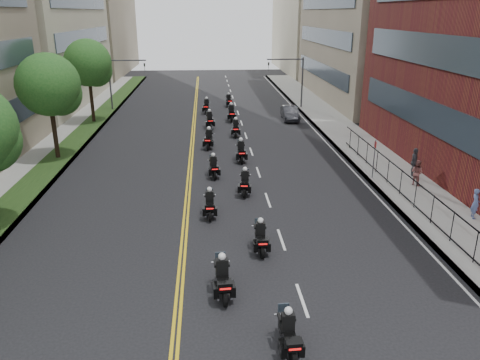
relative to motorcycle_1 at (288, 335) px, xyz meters
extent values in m
cube|color=gray|center=(9.82, 22.75, -0.55)|extent=(4.00, 90.00, 0.15)
cube|color=gray|center=(-14.18, 22.75, -0.55)|extent=(4.00, 90.00, 0.15)
cube|color=#173312|center=(-13.38, 22.75, -0.45)|extent=(2.00, 90.00, 0.04)
cube|color=#333F4C|center=(11.77, 14.75, 2.88)|extent=(0.12, 25.80, 1.80)
cube|color=#333F4C|center=(11.77, 14.75, 6.88)|extent=(0.12, 25.80, 1.80)
cube|color=#333F4C|center=(11.77, 45.75, 2.88)|extent=(0.12, 24.08, 1.80)
cube|color=#333F4C|center=(11.77, 45.75, 6.88)|extent=(0.12, 24.08, 1.80)
cube|color=#333F4C|center=(11.77, 45.75, 10.88)|extent=(0.12, 24.08, 1.80)
cube|color=#333F4C|center=(-16.13, 45.75, 2.88)|extent=(0.12, 24.08, 1.80)
cube|color=#333F4C|center=(-16.13, 45.75, 6.88)|extent=(0.12, 24.08, 1.80)
cube|color=#333F4C|center=(-16.13, 45.75, 10.88)|extent=(0.12, 24.08, 1.80)
cube|color=black|center=(8.82, 9.75, 0.98)|extent=(0.05, 28.00, 0.05)
cube|color=black|center=(8.82, 9.75, -0.32)|extent=(0.05, 28.00, 0.05)
cylinder|color=black|center=(-13.38, 21.75, 1.93)|extent=(0.32, 0.32, 5.11)
sphere|color=#1C551D|center=(-13.38, 21.75, 4.85)|extent=(4.40, 4.40, 4.40)
sphere|color=#1C551D|center=(-12.78, 22.15, 4.12)|extent=(3.08, 3.08, 3.08)
cylinder|color=black|center=(-13.38, 33.75, 2.07)|extent=(0.32, 0.32, 5.39)
sphere|color=#1C551D|center=(-13.38, 33.75, 5.15)|extent=(4.40, 4.40, 4.40)
sphere|color=#1C551D|center=(-12.78, 34.15, 4.38)|extent=(3.08, 3.08, 3.08)
cylinder|color=#3F3F44|center=(8.32, 39.75, 2.18)|extent=(0.18, 0.18, 5.60)
cylinder|color=#3F3F44|center=(6.32, 39.75, 4.78)|extent=(4.00, 0.14, 0.14)
imported|color=black|center=(4.52, 39.75, 3.98)|extent=(0.16, 0.20, 1.00)
cylinder|color=#3F3F44|center=(-12.68, 39.75, 2.18)|extent=(0.18, 0.18, 5.60)
cylinder|color=#3F3F44|center=(-10.68, 39.75, 4.78)|extent=(4.00, 0.14, 0.14)
imported|color=black|center=(-8.88, 39.75, 3.98)|extent=(0.16, 0.20, 1.00)
cylinder|color=black|center=(0.03, -0.67, -0.30)|extent=(0.16, 0.64, 0.63)
cylinder|color=black|center=(-0.04, 0.82, -0.30)|extent=(0.16, 0.64, 0.63)
cube|color=black|center=(0.00, 0.08, -0.04)|extent=(0.46, 1.28, 0.37)
cube|color=silver|center=(-0.01, 0.12, -0.26)|extent=(0.38, 0.53, 0.28)
cube|color=black|center=(0.03, -0.67, 0.18)|extent=(0.50, 0.42, 0.30)
cube|color=red|center=(0.04, -0.87, 0.16)|extent=(0.37, 0.05, 0.07)
cube|color=black|center=(-0.01, 0.12, 0.42)|extent=(0.42, 0.28, 0.58)
sphere|color=silver|center=(-0.01, 0.13, 0.82)|extent=(0.27, 0.27, 0.27)
cylinder|color=black|center=(-1.90, 2.61, -0.27)|extent=(0.19, 0.70, 0.70)
cylinder|color=black|center=(-2.01, 4.25, -0.27)|extent=(0.19, 0.70, 0.70)
cube|color=black|center=(-1.95, 3.43, 0.01)|extent=(0.52, 1.41, 0.41)
cube|color=silver|center=(-1.96, 3.48, -0.22)|extent=(0.42, 0.59, 0.31)
cube|color=black|center=(-1.90, 2.61, 0.26)|extent=(0.56, 0.46, 0.33)
cube|color=red|center=(-1.89, 2.40, 0.24)|extent=(0.41, 0.06, 0.07)
cube|color=black|center=(-1.96, 3.48, 0.53)|extent=(0.47, 0.31, 0.64)
sphere|color=silver|center=(-1.96, 3.49, 0.96)|extent=(0.30, 0.30, 0.30)
cylinder|color=black|center=(-0.11, 6.05, -0.30)|extent=(0.13, 0.64, 0.64)
cylinder|color=black|center=(-0.11, 7.56, -0.30)|extent=(0.13, 0.64, 0.64)
cube|color=black|center=(-0.11, 6.80, -0.04)|extent=(0.40, 1.27, 0.38)
cube|color=silver|center=(-0.11, 6.85, -0.25)|extent=(0.36, 0.52, 0.28)
cube|color=black|center=(-0.11, 6.05, 0.19)|extent=(0.49, 0.40, 0.30)
cube|color=red|center=(-0.11, 5.85, 0.17)|extent=(0.38, 0.03, 0.07)
cube|color=black|center=(-0.11, 6.85, 0.44)|extent=(0.42, 0.26, 0.58)
sphere|color=silver|center=(-0.11, 6.86, 0.83)|extent=(0.27, 0.27, 0.27)
cylinder|color=black|center=(-2.35, 10.08, -0.30)|extent=(0.14, 0.65, 0.65)
cylinder|color=black|center=(-2.34, 11.61, -0.30)|extent=(0.14, 0.65, 0.65)
cube|color=black|center=(-2.35, 10.85, -0.03)|extent=(0.41, 1.29, 0.38)
cube|color=silver|center=(-2.35, 10.89, -0.25)|extent=(0.37, 0.53, 0.29)
cube|color=black|center=(-2.35, 10.08, 0.20)|extent=(0.50, 0.40, 0.31)
cube|color=red|center=(-2.35, 9.88, 0.18)|extent=(0.38, 0.03, 0.07)
cube|color=black|center=(-2.35, 10.89, 0.45)|extent=(0.42, 0.27, 0.59)
sphere|color=silver|center=(-2.35, 10.90, 0.85)|extent=(0.28, 0.28, 0.28)
cylinder|color=black|center=(-0.31, 13.17, -0.29)|extent=(0.22, 0.68, 0.66)
cylinder|color=black|center=(-0.12, 14.72, -0.29)|extent=(0.22, 0.68, 0.66)
cube|color=black|center=(-0.22, 13.95, -0.02)|extent=(0.57, 1.36, 0.39)
cube|color=silver|center=(-0.21, 14.00, -0.24)|extent=(0.43, 0.58, 0.29)
cube|color=black|center=(-0.31, 13.17, 0.22)|extent=(0.55, 0.47, 0.31)
cube|color=red|center=(-0.34, 12.97, 0.20)|extent=(0.39, 0.08, 0.07)
cube|color=black|center=(-0.21, 14.00, 0.47)|extent=(0.46, 0.32, 0.61)
sphere|color=silver|center=(-0.21, 14.01, 0.88)|extent=(0.28, 0.28, 0.28)
cylinder|color=black|center=(-1.96, 16.42, -0.30)|extent=(0.18, 0.65, 0.64)
cylinder|color=black|center=(-2.08, 17.93, -0.30)|extent=(0.18, 0.65, 0.64)
cube|color=black|center=(-2.02, 17.18, -0.03)|extent=(0.50, 1.31, 0.38)
cube|color=silver|center=(-2.03, 17.23, -0.25)|extent=(0.40, 0.55, 0.28)
cube|color=black|center=(-1.96, 16.42, 0.19)|extent=(0.52, 0.44, 0.30)
cube|color=red|center=(-1.95, 16.23, 0.17)|extent=(0.38, 0.06, 0.07)
cube|color=black|center=(-2.03, 17.23, 0.44)|extent=(0.44, 0.30, 0.59)
sphere|color=silver|center=(-2.03, 17.24, 0.84)|extent=(0.27, 0.27, 0.27)
cylinder|color=black|center=(0.04, 19.61, -0.27)|extent=(0.15, 0.70, 0.70)
cylinder|color=black|center=(0.04, 21.26, -0.27)|extent=(0.15, 0.70, 0.70)
cube|color=black|center=(0.04, 20.44, 0.02)|extent=(0.44, 1.39, 0.41)
cube|color=silver|center=(0.04, 20.49, -0.22)|extent=(0.39, 0.57, 0.31)
cube|color=black|center=(0.04, 19.61, 0.27)|extent=(0.54, 0.43, 0.33)
cube|color=red|center=(0.04, 19.39, 0.25)|extent=(0.41, 0.03, 0.07)
cube|color=black|center=(0.04, 20.49, 0.53)|extent=(0.45, 0.29, 0.64)
sphere|color=silver|center=(0.04, 20.50, 0.97)|extent=(0.30, 0.30, 0.30)
cylinder|color=black|center=(-2.34, 23.30, -0.27)|extent=(0.23, 0.72, 0.70)
cylinder|color=black|center=(-2.14, 24.94, -0.27)|extent=(0.23, 0.72, 0.70)
cube|color=black|center=(-2.24, 24.12, 0.02)|extent=(0.60, 1.44, 0.41)
cube|color=silver|center=(-2.23, 24.17, -0.22)|extent=(0.46, 0.61, 0.31)
cube|color=black|center=(-2.34, 23.30, 0.27)|extent=(0.59, 0.50, 0.33)
cube|color=red|center=(-2.37, 23.08, 0.25)|extent=(0.41, 0.08, 0.07)
cube|color=black|center=(-2.23, 24.17, 0.54)|extent=(0.49, 0.34, 0.64)
sphere|color=silver|center=(-2.23, 24.18, 0.97)|extent=(0.30, 0.30, 0.30)
cylinder|color=black|center=(0.08, 26.92, -0.28)|extent=(0.18, 0.69, 0.68)
cylinder|color=black|center=(0.18, 28.52, -0.28)|extent=(0.18, 0.69, 0.68)
cube|color=black|center=(0.13, 27.72, 0.00)|extent=(0.50, 1.38, 0.40)
cube|color=silver|center=(0.14, 27.77, -0.23)|extent=(0.41, 0.57, 0.30)
cube|color=black|center=(0.08, 26.92, 0.24)|extent=(0.55, 0.45, 0.32)
cube|color=red|center=(0.07, 26.71, 0.22)|extent=(0.40, 0.05, 0.07)
cube|color=black|center=(0.14, 27.77, 0.50)|extent=(0.46, 0.31, 0.62)
sphere|color=silver|center=(0.14, 27.78, 0.92)|extent=(0.29, 0.29, 0.29)
cylinder|color=black|center=(-2.05, 30.11, -0.26)|extent=(0.21, 0.73, 0.72)
cylinder|color=black|center=(-2.18, 31.80, -0.26)|extent=(0.21, 0.73, 0.72)
cube|color=black|center=(-2.11, 30.95, 0.04)|extent=(0.56, 1.46, 0.42)
cube|color=silver|center=(-2.12, 31.01, -0.21)|extent=(0.45, 0.61, 0.32)
cube|color=black|center=(-2.05, 30.11, 0.29)|extent=(0.58, 0.49, 0.34)
cube|color=red|center=(-2.03, 29.89, 0.27)|extent=(0.42, 0.07, 0.07)
cube|color=black|center=(-2.12, 31.01, 0.56)|extent=(0.49, 0.33, 0.66)
sphere|color=silver|center=(-2.12, 31.02, 1.01)|extent=(0.31, 0.31, 0.31)
cylinder|color=black|center=(0.09, 32.86, -0.24)|extent=(0.17, 0.76, 0.75)
cylinder|color=black|center=(0.07, 34.63, -0.24)|extent=(0.17, 0.76, 0.75)
cube|color=black|center=(0.08, 33.75, 0.07)|extent=(0.49, 1.50, 0.44)
cube|color=silver|center=(0.08, 33.80, -0.19)|extent=(0.43, 0.62, 0.33)
cube|color=black|center=(0.09, 32.86, 0.33)|extent=(0.58, 0.47, 0.35)
cube|color=red|center=(0.09, 32.63, 0.31)|extent=(0.44, 0.04, 0.08)
cube|color=black|center=(0.08, 33.80, 0.62)|extent=(0.49, 0.32, 0.69)
sphere|color=silver|center=(0.08, 33.81, 1.09)|extent=(0.32, 0.32, 0.32)
cylinder|color=black|center=(-2.42, 36.96, -0.27)|extent=(0.20, 0.72, 0.71)
cylinder|color=black|center=(-2.29, 38.62, -0.27)|extent=(0.20, 0.72, 0.71)
cube|color=black|center=(-2.35, 37.79, 0.03)|extent=(0.55, 1.44, 0.42)
cube|color=silver|center=(-2.35, 37.84, -0.21)|extent=(0.44, 0.60, 0.31)
cube|color=black|center=(-2.42, 36.96, 0.28)|extent=(0.57, 0.48, 0.33)
cube|color=red|center=(-2.43, 36.74, 0.25)|extent=(0.42, 0.06, 0.07)
cube|color=black|center=(-2.35, 37.84, 0.55)|extent=(0.48, 0.33, 0.65)
sphere|color=silver|center=(-2.35, 37.86, 0.98)|extent=(0.30, 0.30, 0.30)
cylinder|color=black|center=(0.28, 40.40, -0.29)|extent=(0.21, 0.67, 0.66)
cylinder|color=black|center=(0.11, 41.94, -0.29)|extent=(0.21, 0.67, 0.66)
cube|color=black|center=(0.20, 41.17, -0.02)|extent=(0.55, 1.34, 0.39)
cube|color=silver|center=(0.19, 41.22, -0.24)|extent=(0.43, 0.57, 0.29)
cube|color=black|center=(0.28, 40.40, 0.21)|extent=(0.55, 0.46, 0.31)
cube|color=red|center=(0.31, 40.20, 0.19)|extent=(0.39, 0.07, 0.07)
cube|color=black|center=(0.19, 41.22, 0.46)|extent=(0.45, 0.32, 0.60)
sphere|color=silver|center=(0.19, 41.23, 0.87)|extent=(0.28, 0.28, 0.28)
imported|color=black|center=(5.97, 33.80, 0.08)|extent=(1.65, 4.29, 1.39)
imported|color=#536499|center=(11.32, 9.21, 0.33)|extent=(0.49, 0.65, 1.61)
imported|color=#884D4A|center=(10.45, 14.24, 0.33)|extent=(0.92, 0.98, 1.59)
imported|color=#3E3F46|center=(10.97, 15.89, 0.46)|extent=(0.77, 1.18, 1.86)
camera|label=1|loc=(-2.43, -12.10, 9.62)|focal=35.00mm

